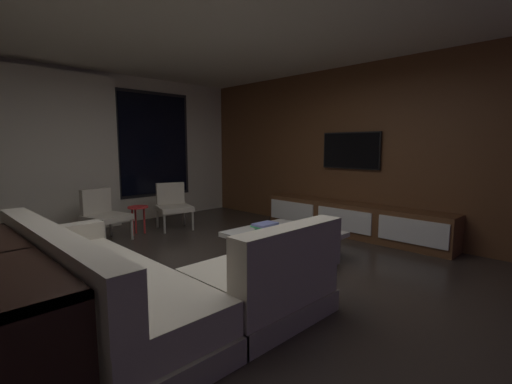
{
  "coord_description": "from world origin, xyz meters",
  "views": [
    {
      "loc": [
        -2.21,
        -2.78,
        1.42
      ],
      "look_at": [
        1.57,
        1.03,
        0.73
      ],
      "focal_mm": 24.94,
      "sensor_mm": 36.0,
      "label": 1
    }
  ],
  "objects_px": {
    "coffee_table": "(284,245)",
    "side_stool": "(138,212)",
    "sectional_couch": "(144,286)",
    "accent_chair_by_curtain": "(103,212)",
    "book_stack_on_coffee_table": "(265,227)",
    "media_console": "(354,220)",
    "mounted_tv": "(351,151)",
    "accent_chair_near_window": "(173,203)",
    "console_table_behind_couch": "(4,300)"
  },
  "relations": [
    {
      "from": "media_console",
      "to": "book_stack_on_coffee_table",
      "type": "bearing_deg",
      "value": 175.34
    },
    {
      "from": "sectional_couch",
      "to": "accent_chair_near_window",
      "type": "distance_m",
      "value": 3.37
    },
    {
      "from": "book_stack_on_coffee_table",
      "to": "mounted_tv",
      "type": "height_order",
      "value": "mounted_tv"
    },
    {
      "from": "book_stack_on_coffee_table",
      "to": "media_console",
      "type": "xyz_separation_m",
      "value": [
        1.86,
        -0.15,
        -0.17
      ]
    },
    {
      "from": "side_stool",
      "to": "book_stack_on_coffee_table",
      "type": "bearing_deg",
      "value": -77.87
    },
    {
      "from": "sectional_couch",
      "to": "book_stack_on_coffee_table",
      "type": "height_order",
      "value": "sectional_couch"
    },
    {
      "from": "sectional_couch",
      "to": "side_stool",
      "type": "height_order",
      "value": "sectional_couch"
    },
    {
      "from": "coffee_table",
      "to": "mounted_tv",
      "type": "bearing_deg",
      "value": 6.32
    },
    {
      "from": "side_stool",
      "to": "accent_chair_near_window",
      "type": "bearing_deg",
      "value": 0.46
    },
    {
      "from": "coffee_table",
      "to": "book_stack_on_coffee_table",
      "type": "distance_m",
      "value": 0.34
    },
    {
      "from": "accent_chair_near_window",
      "to": "console_table_behind_couch",
      "type": "distance_m",
      "value": 3.88
    },
    {
      "from": "sectional_couch",
      "to": "media_console",
      "type": "distance_m",
      "value": 3.69
    },
    {
      "from": "coffee_table",
      "to": "console_table_behind_couch",
      "type": "bearing_deg",
      "value": -178.35
    },
    {
      "from": "book_stack_on_coffee_table",
      "to": "media_console",
      "type": "distance_m",
      "value": 1.88
    },
    {
      "from": "coffee_table",
      "to": "accent_chair_near_window",
      "type": "distance_m",
      "value": 2.54
    },
    {
      "from": "accent_chair_by_curtain",
      "to": "coffee_table",
      "type": "bearing_deg",
      "value": -64.23
    },
    {
      "from": "sectional_couch",
      "to": "console_table_behind_couch",
      "type": "relative_size",
      "value": 1.19
    },
    {
      "from": "sectional_couch",
      "to": "accent_chair_near_window",
      "type": "relative_size",
      "value": 3.21
    },
    {
      "from": "coffee_table",
      "to": "media_console",
      "type": "distance_m",
      "value": 1.69
    },
    {
      "from": "accent_chair_near_window",
      "to": "side_stool",
      "type": "height_order",
      "value": "accent_chair_near_window"
    },
    {
      "from": "book_stack_on_coffee_table",
      "to": "side_stool",
      "type": "relative_size",
      "value": 0.69
    },
    {
      "from": "accent_chair_near_window",
      "to": "book_stack_on_coffee_table",
      "type": "bearing_deg",
      "value": -93.56
    },
    {
      "from": "accent_chair_near_window",
      "to": "media_console",
      "type": "bearing_deg",
      "value": -55.67
    },
    {
      "from": "accent_chair_by_curtain",
      "to": "accent_chair_near_window",
      "type": "bearing_deg",
      "value": -0.78
    },
    {
      "from": "accent_chair_by_curtain",
      "to": "media_console",
      "type": "relative_size",
      "value": 0.25
    },
    {
      "from": "sectional_couch",
      "to": "console_table_behind_couch",
      "type": "xyz_separation_m",
      "value": [
        -0.91,
        0.13,
        0.13
      ]
    },
    {
      "from": "mounted_tv",
      "to": "book_stack_on_coffee_table",
      "type": "bearing_deg",
      "value": -178.71
    },
    {
      "from": "mounted_tv",
      "to": "console_table_behind_couch",
      "type": "bearing_deg",
      "value": -176.52
    },
    {
      "from": "accent_chair_near_window",
      "to": "mounted_tv",
      "type": "height_order",
      "value": "mounted_tv"
    },
    {
      "from": "accent_chair_near_window",
      "to": "console_table_behind_couch",
      "type": "relative_size",
      "value": 0.37
    },
    {
      "from": "accent_chair_near_window",
      "to": "mounted_tv",
      "type": "xyz_separation_m",
      "value": [
        1.9,
        -2.32,
        0.92
      ]
    },
    {
      "from": "accent_chair_by_curtain",
      "to": "media_console",
      "type": "height_order",
      "value": "accent_chair_by_curtain"
    },
    {
      "from": "mounted_tv",
      "to": "sectional_couch",
      "type": "bearing_deg",
      "value": -173.74
    },
    {
      "from": "side_stool",
      "to": "mounted_tv",
      "type": "height_order",
      "value": "mounted_tv"
    },
    {
      "from": "sectional_couch",
      "to": "accent_chair_near_window",
      "type": "bearing_deg",
      "value": 54.39
    },
    {
      "from": "sectional_couch",
      "to": "console_table_behind_couch",
      "type": "distance_m",
      "value": 0.93
    },
    {
      "from": "coffee_table",
      "to": "media_console",
      "type": "relative_size",
      "value": 0.37
    },
    {
      "from": "coffee_table",
      "to": "accent_chair_by_curtain",
      "type": "bearing_deg",
      "value": 115.77
    },
    {
      "from": "accent_chair_near_window",
      "to": "accent_chair_by_curtain",
      "type": "relative_size",
      "value": 1.0
    },
    {
      "from": "media_console",
      "to": "accent_chair_by_curtain",
      "type": "bearing_deg",
      "value": 139.04
    },
    {
      "from": "sectional_couch",
      "to": "accent_chair_by_curtain",
      "type": "distance_m",
      "value": 2.86
    },
    {
      "from": "mounted_tv",
      "to": "console_table_behind_couch",
      "type": "distance_m",
      "value": 4.87
    },
    {
      "from": "accent_chair_near_window",
      "to": "mounted_tv",
      "type": "distance_m",
      "value": 3.13
    },
    {
      "from": "book_stack_on_coffee_table",
      "to": "console_table_behind_couch",
      "type": "bearing_deg",
      "value": -174.88
    },
    {
      "from": "media_console",
      "to": "console_table_behind_couch",
      "type": "distance_m",
      "value": 4.6
    },
    {
      "from": "sectional_couch",
      "to": "accent_chair_by_curtain",
      "type": "xyz_separation_m",
      "value": [
        0.76,
        2.76,
        0.14
      ]
    },
    {
      "from": "accent_chair_by_curtain",
      "to": "side_stool",
      "type": "distance_m",
      "value": 0.55
    },
    {
      "from": "accent_chair_near_window",
      "to": "sectional_couch",
      "type": "bearing_deg",
      "value": -125.61
    },
    {
      "from": "coffee_table",
      "to": "side_stool",
      "type": "relative_size",
      "value": 2.52
    },
    {
      "from": "mounted_tv",
      "to": "console_table_behind_couch",
      "type": "xyz_separation_m",
      "value": [
        -4.77,
        -0.29,
        -0.93
      ]
    }
  ]
}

